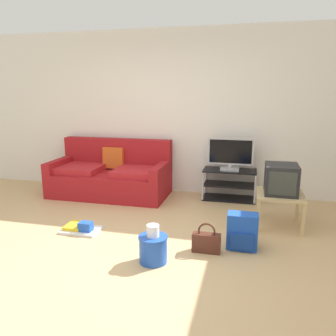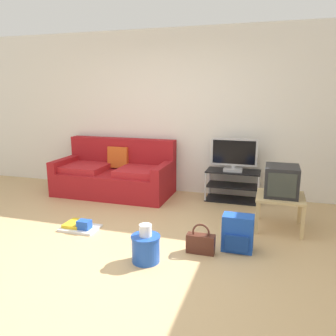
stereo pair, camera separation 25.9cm
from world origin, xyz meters
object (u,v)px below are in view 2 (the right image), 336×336
at_px(flat_tv, 234,155).
at_px(cleaning_bucket, 146,246).
at_px(tv_stand, 233,185).
at_px(backpack, 238,233).
at_px(crt_tv, 282,181).
at_px(handbag, 201,243).
at_px(side_table, 280,200).
at_px(couch, 115,175).
at_px(floor_tray, 80,226).

bearing_deg(flat_tv, cleaning_bucket, -104.94).
distance_m(tv_stand, backpack, 1.78).
distance_m(flat_tv, crt_tv, 1.19).
height_order(crt_tv, backpack, crt_tv).
relative_size(flat_tv, handbag, 2.15).
bearing_deg(handbag, side_table, 49.70).
height_order(couch, backpack, couch).
bearing_deg(side_table, couch, 163.20).
distance_m(couch, crt_tv, 2.77).
distance_m(side_table, backpack, 0.90).
bearing_deg(flat_tv, crt_tv, -53.88).
xyz_separation_m(side_table, floor_tray, (-2.40, -0.77, -0.33)).
xyz_separation_m(tv_stand, handbag, (-0.11, -1.94, -0.13)).
distance_m(flat_tv, handbag, 2.02).
distance_m(tv_stand, handbag, 1.95).
xyz_separation_m(side_table, handbag, (-0.81, -0.95, -0.26)).
bearing_deg(couch, tv_stand, 5.67).
height_order(tv_stand, crt_tv, crt_tv).
xyz_separation_m(flat_tv, backpack, (0.26, -1.74, -0.54)).
bearing_deg(backpack, cleaning_bucket, -120.17).
xyz_separation_m(flat_tv, floor_tray, (-1.70, -1.74, -0.69)).
bearing_deg(cleaning_bucket, side_table, 44.99).
relative_size(couch, flat_tv, 2.70).
relative_size(side_table, handbag, 1.75).
distance_m(tv_stand, floor_tray, 2.45).
bearing_deg(side_table, cleaning_bucket, -135.01).
bearing_deg(handbag, tv_stand, 86.75).
relative_size(side_table, floor_tray, 1.25).
distance_m(backpack, cleaning_bucket, 1.01).
distance_m(flat_tv, floor_tray, 2.53).
xyz_separation_m(flat_tv, handbag, (-0.11, -1.92, -0.62)).
bearing_deg(tv_stand, backpack, -81.63).
xyz_separation_m(crt_tv, handbag, (-0.81, -0.97, -0.51)).
bearing_deg(handbag, floor_tray, 173.38).
bearing_deg(crt_tv, tv_stand, 125.49).
relative_size(crt_tv, backpack, 1.12).
bearing_deg(crt_tv, backpack, -119.01).
distance_m(side_table, handbag, 1.27).
bearing_deg(flat_tv, tv_stand, 90.00).
relative_size(couch, side_table, 3.32).
xyz_separation_m(couch, backpack, (2.21, -1.57, -0.12)).
bearing_deg(floor_tray, crt_tv, 18.09).
distance_m(side_table, floor_tray, 2.54).
bearing_deg(side_table, flat_tv, 125.66).
height_order(flat_tv, floor_tray, flat_tv).
bearing_deg(tv_stand, floor_tray, -134.03).
height_order(tv_stand, handbag, tv_stand).
height_order(flat_tv, backpack, flat_tv).
relative_size(tv_stand, handbag, 2.52).
distance_m(crt_tv, floor_tray, 2.59).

